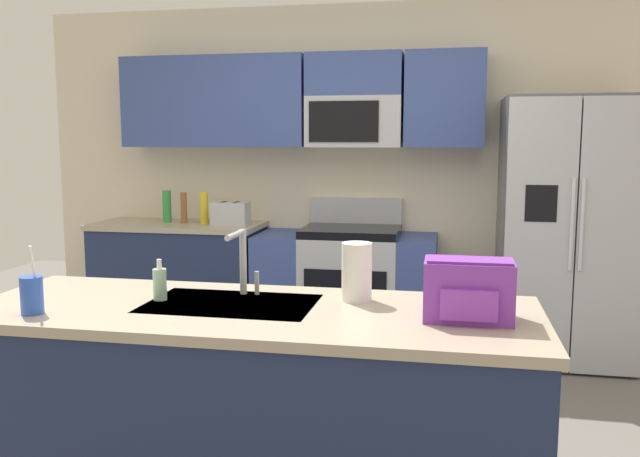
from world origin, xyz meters
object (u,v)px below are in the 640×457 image
(pepper_mill, at_px, (184,208))
(drink_cup_blue, at_px, (32,295))
(refrigerator, at_px, (566,231))
(toaster, at_px, (230,214))
(range_oven, at_px, (346,286))
(backpack, at_px, (468,289))
(paper_towel_roll, at_px, (357,272))
(sink_faucet, at_px, (242,256))
(soap_dispenser, at_px, (160,284))
(bottle_yellow, at_px, (204,208))
(bottle_green, at_px, (167,206))

(pepper_mill, xyz_separation_m, drink_cup_blue, (0.51, -2.70, -0.05))
(refrigerator, bearing_deg, toaster, 179.55)
(range_oven, height_order, refrigerator, refrigerator)
(drink_cup_blue, bearing_deg, backpack, 8.06)
(drink_cup_blue, xyz_separation_m, paper_towel_roll, (1.18, 0.44, 0.05))
(refrigerator, distance_m, sink_faucet, 2.75)
(paper_towel_roll, bearing_deg, pepper_mill, 126.92)
(drink_cup_blue, xyz_separation_m, soap_dispenser, (0.38, 0.30, -0.01))
(bottle_yellow, distance_m, bottle_green, 0.33)
(toaster, relative_size, backpack, 0.87)
(refrigerator, relative_size, drink_cup_blue, 7.02)
(soap_dispenser, bearing_deg, toaster, 101.90)
(bottle_green, distance_m, backpack, 3.40)
(refrigerator, height_order, bottle_green, refrigerator)
(toaster, xyz_separation_m, soap_dispenser, (0.50, -2.35, -0.02))
(toaster, xyz_separation_m, pepper_mill, (-0.40, 0.05, 0.03))
(bottle_green, relative_size, paper_towel_roll, 1.06)
(drink_cup_blue, distance_m, paper_towel_roll, 1.26)
(pepper_mill, distance_m, sink_faucet, 2.56)
(refrigerator, xyz_separation_m, backpack, (-0.73, -2.40, 0.09))
(pepper_mill, relative_size, sink_faucet, 0.86)
(bottle_green, distance_m, paper_towel_roll, 2.95)
(range_oven, height_order, backpack, backpack)
(range_oven, xyz_separation_m, drink_cup_blue, (-0.79, -2.70, 0.53))
(pepper_mill, xyz_separation_m, bottle_yellow, (0.17, 0.00, 0.00))
(refrigerator, height_order, drink_cup_blue, refrigerator)
(pepper_mill, height_order, sink_faucet, sink_faucet)
(backpack, bearing_deg, toaster, 125.63)
(soap_dispenser, bearing_deg, refrigerator, 49.77)
(pepper_mill, height_order, bottle_yellow, bottle_yellow)
(pepper_mill, bearing_deg, drink_cup_blue, -79.21)
(pepper_mill, distance_m, bottle_green, 0.17)
(range_oven, relative_size, soap_dispenser, 8.00)
(pepper_mill, relative_size, drink_cup_blue, 0.92)
(pepper_mill, distance_m, bottle_yellow, 0.17)
(bottle_yellow, relative_size, bottle_green, 0.98)
(pepper_mill, bearing_deg, toaster, -7.10)
(toaster, height_order, soap_dispenser, toaster)
(bottle_green, xyz_separation_m, drink_cup_blue, (0.68, -2.74, -0.05))
(pepper_mill, distance_m, drink_cup_blue, 2.75)
(bottle_green, bearing_deg, pepper_mill, -13.52)
(refrigerator, distance_m, toaster, 2.47)
(toaster, distance_m, soap_dispenser, 2.40)
(bottle_yellow, xyz_separation_m, sink_faucet, (1.04, -2.26, 0.04))
(toaster, distance_m, drink_cup_blue, 2.65)
(range_oven, distance_m, refrigerator, 1.64)
(range_oven, bearing_deg, drink_cup_blue, -106.25)
(drink_cup_blue, height_order, paper_towel_roll, drink_cup_blue)
(range_oven, relative_size, bottle_yellow, 5.49)
(refrigerator, xyz_separation_m, bottle_yellow, (-2.70, 0.07, 0.10))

